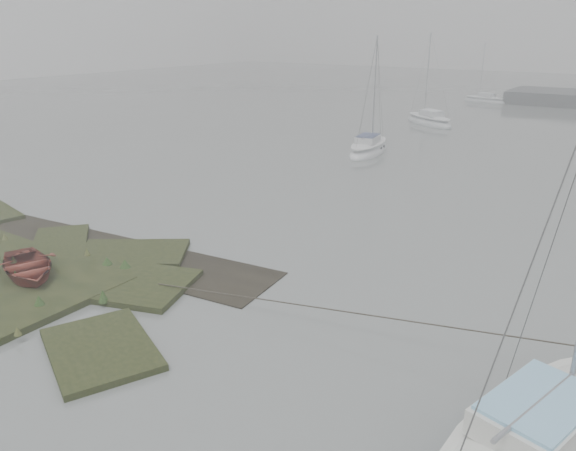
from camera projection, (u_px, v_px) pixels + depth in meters
The scene contains 6 objects.
ground at pixel (456, 151), 38.95m from camera, with size 160.00×160.00×0.00m, color slate.
sailboat_main at pixel (539, 448), 11.01m from camera, with size 4.33×7.81×10.49m.
sailboat_white at pixel (368, 149), 38.33m from camera, with size 2.78×6.06×8.24m.
sailboat_far_a at pixel (429, 121), 49.65m from camera, with size 5.99×4.88×8.34m.
sailboat_far_c at pixel (484, 101), 64.13m from camera, with size 5.20×2.67×7.01m.
dinghy at pixel (27, 267), 18.80m from camera, with size 2.31×3.23×0.67m, color maroon.
Camera 1 is at (11.82, -8.41, 8.12)m, focal length 35.00 mm.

